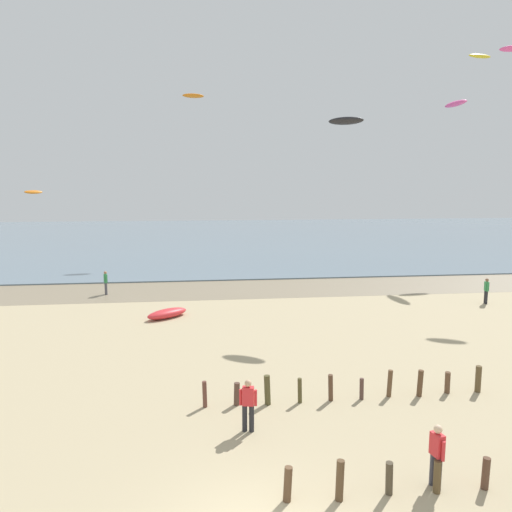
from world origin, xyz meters
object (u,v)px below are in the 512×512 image
Objects in this scene: person_mid_beach at (106,282)px; kite_aloft_6 at (456,104)px; person_right_flank at (248,404)px; kite_aloft_4 at (480,56)px; grounded_kite at (167,313)px; kite_aloft_7 at (346,121)px; person_by_waterline at (437,454)px; person_nearest_camera at (486,290)px; kite_aloft_3 at (33,192)px; kite_aloft_0 at (193,96)px.

person_mid_beach is 32.69m from kite_aloft_6.
person_right_flank is 0.70× the size of kite_aloft_4.
grounded_kite is (4.79, -6.74, -0.65)m from person_mid_beach.
kite_aloft_4 is 1.17× the size of kite_aloft_7.
person_by_waterline reaches higher than grounded_kite.
person_nearest_camera is 42.61m from kite_aloft_3.
person_right_flank is at bearing -102.22° from kite_aloft_3.
kite_aloft_0 is 1.12× the size of kite_aloft_7.
person_nearest_camera is 35.69m from kite_aloft_0.
kite_aloft_7 is at bearing -77.55° from kite_aloft_0.
kite_aloft_4 reaches higher than kite_aloft_0.
kite_aloft_0 is (1.51, 26.09, 17.19)m from grounded_kite.
kite_aloft_3 is at bearing 164.29° from kite_aloft_4.
grounded_kite is at bearing -100.49° from kite_aloft_0.
person_right_flank is 0.94× the size of kite_aloft_3.
kite_aloft_3 reaches higher than grounded_kite.
kite_aloft_0 is 1.29× the size of kite_aloft_3.
kite_aloft_4 is 0.83× the size of kite_aloft_6.
kite_aloft_0 is at bearing 92.80° from person_right_flank.
grounded_kite is 1.27× the size of kite_aloft_7.
kite_aloft_6 reaches higher than person_nearest_camera.
person_mid_beach is (-25.59, 5.72, 0.00)m from person_nearest_camera.
person_nearest_camera is 20.83m from grounded_kite.
person_right_flank is 41.93m from kite_aloft_3.
kite_aloft_0 reaches higher than kite_aloft_3.
kite_aloft_4 reaches higher than person_by_waterline.
person_nearest_camera is at bearing -59.60° from kite_aloft_0.
kite_aloft_4 is 26.62m from kite_aloft_7.
person_nearest_camera is 0.65× the size of grounded_kite.
kite_aloft_3 is at bearing 119.38° from person_by_waterline.
person_mid_beach is at bearing 111.95° from person_right_flank.
kite_aloft_0 is at bearing -29.42° from kite_aloft_3.
kite_aloft_3 is 34.78m from kite_aloft_7.
person_by_waterline and person_right_flank have the same top height.
person_right_flank is 0.82× the size of kite_aloft_7.
kite_aloft_4 reaches higher than kite_aloft_6.
person_by_waterline is 18.88m from grounded_kite.
kite_aloft_4 reaches higher than person_right_flank.
person_nearest_camera is 0.82× the size of kite_aloft_7.
kite_aloft_4 is (27.59, -8.58, 2.72)m from kite_aloft_0.
kite_aloft_6 is (39.09, -10.92, 7.67)m from kite_aloft_3.
kite_aloft_4 is at bearing 17.62° from person_mid_beach.
kite_aloft_4 is at bearing -107.07° from kite_aloft_7.
person_nearest_camera is at bearing -124.70° from kite_aloft_4.
person_mid_beach is 20.51m from kite_aloft_3.
person_by_waterline is at bearing -36.88° from person_right_flank.
kite_aloft_7 is (25.57, -23.16, 4.40)m from kite_aloft_3.
kite_aloft_4 reaches higher than person_mid_beach.
kite_aloft_3 reaches higher than person_by_waterline.
kite_aloft_0 reaches higher than person_by_waterline.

